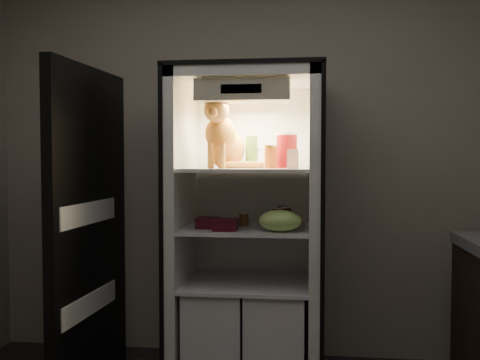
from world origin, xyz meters
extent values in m
plane|color=#B2A794|center=(0.00, 1.80, 1.35)|extent=(3.60, 0.00, 3.60)
cube|color=white|center=(0.00, 1.67, 0.93)|extent=(0.85, 0.06, 1.85)
cube|color=white|center=(-0.40, 1.35, 0.93)|extent=(0.06, 0.70, 1.85)
cube|color=white|center=(0.40, 1.35, 0.93)|extent=(0.06, 0.70, 1.85)
cube|color=white|center=(0.00, 1.35, 1.82)|extent=(0.85, 0.70, 0.06)
cube|color=black|center=(-0.44, 1.35, 0.93)|extent=(0.02, 0.72, 1.87)
cube|color=black|center=(0.44, 1.35, 0.93)|extent=(0.02, 0.72, 1.87)
cube|color=black|center=(0.00, 1.35, 1.86)|extent=(0.90, 0.72, 0.02)
cube|color=white|center=(0.00, 1.32, 1.28)|extent=(0.73, 0.62, 0.02)
cube|color=white|center=(0.00, 1.32, 0.93)|extent=(0.73, 0.62, 0.02)
cube|color=white|center=(-0.18, 1.32, 0.35)|extent=(0.34, 0.58, 0.48)
cube|color=white|center=(0.18, 1.32, 0.35)|extent=(0.34, 0.58, 0.48)
cube|color=white|center=(0.00, 1.32, 0.60)|extent=(0.73, 0.62, 0.02)
cube|color=beige|center=(0.00, 1.11, 1.72)|extent=(0.52, 0.18, 0.12)
cube|color=black|center=(0.00, 1.02, 1.72)|extent=(0.22, 0.01, 0.05)
cube|color=black|center=(-0.85, 1.01, 0.93)|extent=(0.11, 0.87, 1.85)
cube|color=white|center=(-0.85, 0.95, 0.55)|extent=(0.10, 0.64, 0.12)
cube|color=white|center=(-0.85, 0.95, 1.05)|extent=(0.10, 0.64, 0.12)
ellipsoid|color=#CB5E1A|center=(-0.13, 1.38, 1.40)|extent=(0.26, 0.31, 0.23)
ellipsoid|color=#CB5E1A|center=(-0.15, 1.27, 1.49)|extent=(0.21, 0.19, 0.20)
sphere|color=orange|center=(-0.16, 1.20, 1.62)|extent=(0.17, 0.17, 0.15)
sphere|color=orange|center=(-0.17, 1.14, 1.61)|extent=(0.07, 0.07, 0.06)
cone|color=orange|center=(-0.20, 1.21, 1.70)|extent=(0.07, 0.07, 0.07)
cone|color=orange|center=(-0.12, 1.20, 1.70)|extent=(0.07, 0.07, 0.07)
cylinder|color=#CB5E1A|center=(-0.20, 1.20, 1.36)|extent=(0.04, 0.04, 0.14)
cylinder|color=#CB5E1A|center=(-0.13, 1.19, 1.36)|extent=(0.04, 0.04, 0.14)
cylinder|color=#CB5E1A|center=(-0.03, 1.26, 1.31)|extent=(0.27, 0.11, 0.04)
cylinder|color=green|center=(0.02, 1.39, 1.38)|extent=(0.07, 0.07, 0.18)
cylinder|color=green|center=(0.02, 1.39, 1.47)|extent=(0.07, 0.07, 0.02)
cylinder|color=white|center=(0.01, 1.49, 1.34)|extent=(0.08, 0.08, 0.10)
cylinder|color=blue|center=(0.01, 1.49, 1.40)|extent=(0.08, 0.08, 0.02)
cylinder|color=#9B160E|center=(0.14, 1.28, 1.35)|extent=(0.07, 0.07, 0.12)
cylinder|color=gold|center=(0.14, 1.28, 1.42)|extent=(0.08, 0.08, 0.01)
cylinder|color=#A21516|center=(0.23, 1.38, 1.39)|extent=(0.12, 0.12, 0.20)
cylinder|color=white|center=(0.23, 1.38, 1.49)|extent=(0.13, 0.13, 0.02)
cube|color=white|center=(0.27, 1.20, 1.34)|extent=(0.06, 0.06, 0.11)
cylinder|color=black|center=(0.21, 1.45, 1.00)|extent=(0.06, 0.06, 0.11)
cylinder|color=#B2B2B2|center=(0.21, 1.45, 1.06)|extent=(0.06, 0.06, 0.00)
cylinder|color=black|center=(0.23, 1.35, 1.00)|extent=(0.06, 0.06, 0.11)
cylinder|color=#B2B2B2|center=(0.23, 1.35, 1.05)|extent=(0.06, 0.06, 0.00)
cylinder|color=black|center=(0.19, 1.26, 1.00)|extent=(0.06, 0.06, 0.12)
cylinder|color=#B2B2B2|center=(0.19, 1.26, 1.06)|extent=(0.06, 0.06, 0.00)
cylinder|color=brown|center=(-0.02, 1.36, 0.98)|extent=(0.06, 0.06, 0.07)
cylinder|color=#B2B2B2|center=(-0.02, 1.36, 1.02)|extent=(0.06, 0.06, 0.01)
ellipsoid|color=#8FBA57|center=(0.21, 1.13, 1.00)|extent=(0.24, 0.17, 0.12)
cube|color=#510D1F|center=(-0.22, 1.22, 0.97)|extent=(0.12, 0.12, 0.06)
cube|color=#510D1F|center=(-0.10, 1.13, 0.97)|extent=(0.13, 0.13, 0.07)
camera|label=1|loc=(0.34, -1.83, 1.36)|focal=40.00mm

